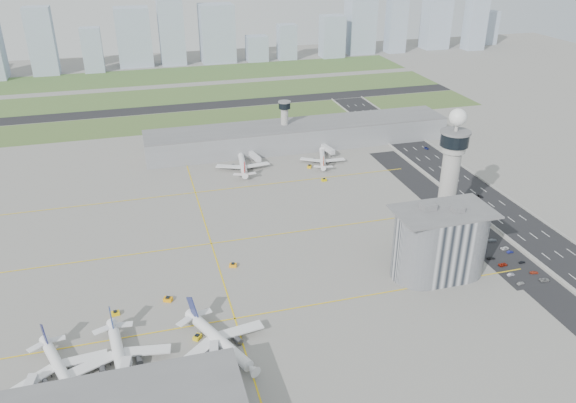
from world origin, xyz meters
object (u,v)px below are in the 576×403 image
object	(u,v)px
car_lot_10	(505,248)
car_hw_2	(426,148)
jet_bridge_far_1	(323,148)
tug_0	(115,313)
tug_3	(233,265)
car_lot_0	(521,283)
car_lot_8	(522,262)
control_tower	(451,169)
tug_5	(324,180)
admin_building	(440,242)
tug_4	(309,166)
airplane_far_a	(242,160)
airplane_far_b	(323,155)
jet_bridge_near_1	(121,392)
airplane_near_b	(119,353)
car_lot_1	(511,274)
airplane_near_a	(59,365)
car_lot_5	(478,245)
jet_bridge_far_0	(251,155)
car_lot_7	(534,272)
airplane_near_c	(221,336)
car_lot_9	(510,252)
tug_1	(168,299)
car_lot_6	(545,280)
car_lot_3	(491,258)
car_lot_11	(492,240)
car_hw_1	(480,196)
secondary_tower	(285,120)
jet_bridge_near_2	(214,374)
car_lot_2	(503,265)
car_hw_4	(370,123)
tug_2	(197,337)

from	to	relation	value
car_lot_10	car_hw_2	xyz separation A→B (m)	(29.08, 130.71, -0.06)
jet_bridge_far_1	tug_0	bearing A→B (deg)	-52.99
tug_3	car_lot_0	size ratio (longest dim) A/B	0.90
car_lot_8	car_lot_10	bearing A→B (deg)	-5.37
control_tower	tug_5	bearing A→B (deg)	114.45
admin_building	tug_4	world-z (taller)	admin_building
airplane_far_a	airplane_far_b	size ratio (longest dim) A/B	1.16
tug_3	car_lot_0	world-z (taller)	tug_3
jet_bridge_near_1	tug_0	world-z (taller)	jet_bridge_near_1
airplane_near_b	tug_5	bearing A→B (deg)	130.37
car_lot_1	airplane_near_a	bearing A→B (deg)	87.67
jet_bridge_far_1	car_lot_1	distance (m)	168.08
car_lot_5	car_lot_8	bearing A→B (deg)	-150.94
jet_bridge_far_0	car_lot_7	size ratio (longest dim) A/B	3.64
tug_0	tug_4	size ratio (longest dim) A/B	0.92
airplane_far_a	jet_bridge_near_1	size ratio (longest dim) A/B	2.86
tug_0	airplane_near_c	bearing A→B (deg)	-136.22
tug_5	car_lot_9	world-z (taller)	tug_5
tug_1	car_lot_6	world-z (taller)	tug_1
control_tower	car_lot_8	distance (m)	52.94
car_lot_6	car_lot_7	size ratio (longest dim) A/B	1.15
car_lot_8	car_hw_2	bearing A→B (deg)	-17.27
airplane_near_a	car_lot_3	bearing A→B (deg)	77.14
car_lot_11	car_hw_1	bearing A→B (deg)	-24.93
secondary_tower	car_lot_7	size ratio (longest dim) A/B	8.30
admin_building	car_hw_1	xyz separation A→B (m)	(62.73, 62.17, -14.69)
tug_3	car_lot_1	bearing A→B (deg)	-91.90
secondary_tower	jet_bridge_far_0	xyz separation A→B (m)	(-28.00, -18.00, -15.95)
jet_bridge_near_2	car_lot_0	bearing A→B (deg)	-71.27
jet_bridge_far_0	car_lot_2	bearing A→B (deg)	17.50
car_lot_0	airplane_near_a	bearing A→B (deg)	83.10
car_lot_8	car_hw_2	world-z (taller)	car_hw_2
secondary_tower	car_hw_1	bearing A→B (deg)	-52.35
car_hw_1	car_hw_4	distance (m)	139.09
tug_0	car_lot_10	xyz separation A→B (m)	(178.32, 1.67, -0.32)
car_lot_1	tug_1	bearing A→B (deg)	75.41
airplane_near_b	jet_bridge_far_0	bearing A→B (deg)	147.23
car_lot_3	car_lot_2	bearing A→B (deg)	-156.05
tug_0	car_lot_5	size ratio (longest dim) A/B	0.95
tug_2	car_hw_4	world-z (taller)	tug_2
airplane_near_b	car_lot_6	world-z (taller)	airplane_near_b
airplane_near_b	car_lot_1	xyz separation A→B (m)	(165.71, 12.22, -5.38)
jet_bridge_far_1	car_hw_2	size ratio (longest dim) A/B	3.50
car_lot_2	car_lot_11	size ratio (longest dim) A/B	0.99
airplane_near_c	jet_bridge_near_2	bearing A→B (deg)	-44.38
airplane_near_c	car_lot_2	xyz separation A→B (m)	(131.79, 20.95, -5.47)
tug_1	car_lot_6	xyz separation A→B (m)	(158.03, -29.67, -0.38)
car_lot_8	car_lot_11	xyz separation A→B (m)	(-1.41, 20.83, 0.11)
jet_bridge_far_1	airplane_near_c	bearing A→B (deg)	-39.23
control_tower	car_lot_9	xyz separation A→B (m)	(21.88, -24.69, -34.50)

